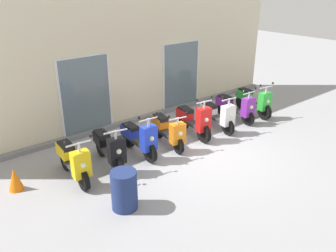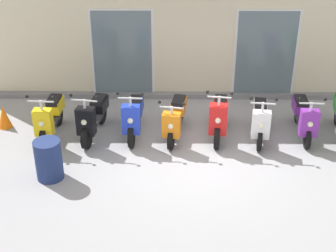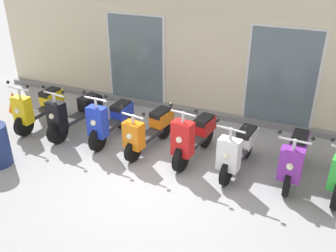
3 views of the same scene
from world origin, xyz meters
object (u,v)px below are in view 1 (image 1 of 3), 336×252
scooter_purple (235,106)px  traffic_cone (15,179)px  scooter_black (109,148)px  scooter_orange (168,130)px  trash_bin (124,190)px  scooter_red (194,120)px  scooter_green (254,101)px  scooter_yellow (73,161)px  scooter_white (218,115)px  scooter_blue (139,138)px

scooter_purple → traffic_cone: scooter_purple is taller
scooter_purple → scooter_black: bearing=-179.2°
scooter_orange → trash_bin: scooter_orange is taller
scooter_red → scooter_green: scooter_red is taller
scooter_yellow → scooter_green: bearing=0.5°
scooter_yellow → scooter_white: bearing=-0.5°
scooter_red → scooter_yellow: bearing=-179.3°
scooter_white → scooter_green: scooter_white is taller
scooter_purple → trash_bin: bearing=-161.9°
scooter_blue → scooter_purple: (3.76, 0.04, -0.01)m
scooter_black → scooter_blue: (0.89, 0.02, 0.00)m
scooter_red → scooter_white: 0.90m
scooter_black → scooter_green: 5.50m
scooter_blue → scooter_red: scooter_red is taller
scooter_white → scooter_purple: (0.99, 0.16, -0.01)m
scooter_blue → scooter_green: scooter_blue is taller
scooter_yellow → scooter_red: bearing=0.7°
scooter_orange → scooter_purple: size_ratio=0.96×
scooter_white → scooter_blue: bearing=177.5°
scooter_orange → scooter_red: scooter_red is taller
scooter_green → scooter_blue: bearing=179.7°
scooter_orange → scooter_white: bearing=-2.4°
scooter_blue → scooter_red: size_ratio=0.98×
scooter_red → traffic_cone: bearing=175.6°
scooter_blue → trash_bin: (-1.53, -1.69, -0.07)m
scooter_blue → scooter_white: (2.77, -0.12, -0.01)m
scooter_yellow → traffic_cone: scooter_yellow is taller
scooter_yellow → scooter_black: bearing=3.5°
scooter_purple → scooter_white: bearing=-170.8°
scooter_green → scooter_orange: bearing=-179.7°
scooter_blue → scooter_black: bearing=-178.6°
trash_bin → scooter_blue: bearing=47.8°
scooter_orange → scooter_green: 3.69m
scooter_orange → traffic_cone: 3.96m
scooter_red → scooter_white: scooter_red is taller
scooter_orange → scooter_white: scooter_white is taller
traffic_cone → scooter_yellow: bearing=-19.7°
scooter_white → scooter_green: (1.84, 0.10, 0.01)m
scooter_blue → traffic_cone: (-3.01, 0.34, -0.21)m
scooter_white → traffic_cone: bearing=175.5°
scooter_yellow → scooter_orange: bearing=0.8°
scooter_yellow → traffic_cone: bearing=160.3°
scooter_purple → scooter_green: bearing=-4.2°
scooter_white → scooter_red: bearing=174.7°
scooter_yellow → scooter_white: scooter_yellow is taller
scooter_blue → scooter_orange: 0.92m
scooter_red → scooter_orange: bearing=-179.7°
trash_bin → traffic_cone: size_ratio=1.57×
scooter_purple → scooter_blue: bearing=-179.4°
scooter_red → trash_bin: 3.79m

